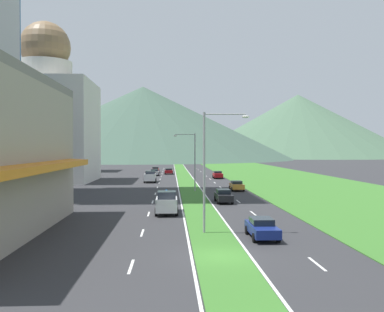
% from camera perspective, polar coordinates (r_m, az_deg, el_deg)
% --- Properties ---
extents(ground_plane, '(600.00, 600.00, 0.00)m').
position_cam_1_polar(ground_plane, '(25.77, 3.93, -13.31)').
color(ground_plane, '#2D2D30').
extents(grass_median, '(3.20, 240.00, 0.06)m').
position_cam_1_polar(grass_median, '(85.08, -0.86, -3.19)').
color(grass_median, '#387028').
rests_on(grass_median, ground_plane).
extents(grass_verge_right, '(24.00, 240.00, 0.06)m').
position_cam_1_polar(grass_verge_right, '(88.23, 12.66, -3.07)').
color(grass_verge_right, '#387028').
rests_on(grass_verge_right, ground_plane).
extents(lane_dash_left_2, '(0.16, 2.80, 0.01)m').
position_cam_1_polar(lane_dash_left_2, '(24.05, -8.12, -14.36)').
color(lane_dash_left_2, silver).
rests_on(lane_dash_left_2, ground_plane).
extents(lane_dash_left_3, '(0.16, 2.80, 0.01)m').
position_cam_1_polar(lane_dash_left_3, '(32.94, -6.63, -10.12)').
color(lane_dash_left_3, silver).
rests_on(lane_dash_left_3, ground_plane).
extents(lane_dash_left_4, '(0.16, 2.80, 0.01)m').
position_cam_1_polar(lane_dash_left_4, '(41.93, -5.80, -7.69)').
color(lane_dash_left_4, silver).
rests_on(lane_dash_left_4, ground_plane).
extents(lane_dash_left_5, '(0.16, 2.80, 0.01)m').
position_cam_1_polar(lane_dash_left_5, '(50.98, -5.27, -6.12)').
color(lane_dash_left_5, silver).
rests_on(lane_dash_left_5, ground_plane).
extents(lane_dash_left_6, '(0.16, 2.80, 0.01)m').
position_cam_1_polar(lane_dash_left_6, '(60.07, -4.90, -5.02)').
color(lane_dash_left_6, silver).
rests_on(lane_dash_left_6, ground_plane).
extents(lane_dash_left_7, '(0.16, 2.80, 0.01)m').
position_cam_1_polar(lane_dash_left_7, '(69.16, -4.63, -4.21)').
color(lane_dash_left_7, silver).
rests_on(lane_dash_left_7, ground_plane).
extents(lane_dash_left_8, '(0.16, 2.80, 0.01)m').
position_cam_1_polar(lane_dash_left_8, '(78.28, -4.42, -3.59)').
color(lane_dash_left_8, silver).
rests_on(lane_dash_left_8, ground_plane).
extents(lane_dash_left_9, '(0.16, 2.80, 0.01)m').
position_cam_1_polar(lane_dash_left_9, '(87.39, -4.26, -3.10)').
color(lane_dash_left_9, silver).
rests_on(lane_dash_left_9, ground_plane).
extents(lane_dash_left_10, '(0.16, 2.80, 0.01)m').
position_cam_1_polar(lane_dash_left_10, '(96.52, -4.13, -2.70)').
color(lane_dash_left_10, silver).
rests_on(lane_dash_left_10, ground_plane).
extents(lane_dash_left_11, '(0.16, 2.80, 0.01)m').
position_cam_1_polar(lane_dash_left_11, '(105.65, -4.02, -2.37)').
color(lane_dash_left_11, silver).
rests_on(lane_dash_left_11, ground_plane).
extents(lane_dash_left_12, '(0.16, 2.80, 0.01)m').
position_cam_1_polar(lane_dash_left_12, '(114.78, -3.92, -2.09)').
color(lane_dash_left_12, silver).
rests_on(lane_dash_left_12, ground_plane).
extents(lane_dash_left_13, '(0.16, 2.80, 0.01)m').
position_cam_1_polar(lane_dash_left_13, '(123.92, -3.85, -1.86)').
color(lane_dash_left_13, silver).
rests_on(lane_dash_left_13, ground_plane).
extents(lane_dash_left_14, '(0.16, 2.80, 0.01)m').
position_cam_1_polar(lane_dash_left_14, '(133.05, -3.78, -1.65)').
color(lane_dash_left_14, silver).
rests_on(lane_dash_left_14, ground_plane).
extents(lane_dash_right_2, '(0.16, 2.80, 0.01)m').
position_cam_1_polar(lane_dash_right_2, '(25.28, 16.31, -13.63)').
color(lane_dash_right_2, silver).
rests_on(lane_dash_right_2, ground_plane).
extents(lane_dash_right_3, '(0.16, 2.80, 0.01)m').
position_cam_1_polar(lane_dash_right_3, '(33.84, 11.14, -9.83)').
color(lane_dash_right_3, silver).
rests_on(lane_dash_right_3, ground_plane).
extents(lane_dash_right_4, '(0.16, 2.80, 0.01)m').
position_cam_1_polar(lane_dash_right_4, '(42.65, 8.14, -7.55)').
color(lane_dash_right_4, silver).
rests_on(lane_dash_right_4, ground_plane).
extents(lane_dash_right_5, '(0.16, 2.80, 0.01)m').
position_cam_1_polar(lane_dash_right_5, '(51.57, 6.19, -6.04)').
color(lane_dash_right_5, silver).
rests_on(lane_dash_right_5, ground_plane).
extents(lane_dash_right_6, '(0.16, 2.80, 0.01)m').
position_cam_1_polar(lane_dash_right_6, '(60.57, 4.82, -4.97)').
color(lane_dash_right_6, silver).
rests_on(lane_dash_right_6, ground_plane).
extents(lane_dash_right_7, '(0.16, 2.80, 0.01)m').
position_cam_1_polar(lane_dash_right_7, '(69.60, 3.81, -4.18)').
color(lane_dash_right_7, silver).
rests_on(lane_dash_right_7, ground_plane).
extents(lane_dash_right_8, '(0.16, 2.80, 0.01)m').
position_cam_1_polar(lane_dash_right_8, '(78.66, 3.04, -3.57)').
color(lane_dash_right_8, silver).
rests_on(lane_dash_right_8, ground_plane).
extents(lane_dash_right_9, '(0.16, 2.80, 0.01)m').
position_cam_1_polar(lane_dash_right_9, '(87.74, 2.42, -3.08)').
color(lane_dash_right_9, silver).
rests_on(lane_dash_right_9, ground_plane).
extents(lane_dash_right_10, '(0.16, 2.80, 0.01)m').
position_cam_1_polar(lane_dash_right_10, '(96.83, 1.92, -2.69)').
color(lane_dash_right_10, silver).
rests_on(lane_dash_right_10, ground_plane).
extents(lane_dash_right_11, '(0.16, 2.80, 0.01)m').
position_cam_1_polar(lane_dash_right_11, '(105.93, 1.51, -2.36)').
color(lane_dash_right_11, silver).
rests_on(lane_dash_right_11, ground_plane).
extents(lane_dash_right_12, '(0.16, 2.80, 0.01)m').
position_cam_1_polar(lane_dash_right_12, '(115.04, 1.16, -2.08)').
color(lane_dash_right_12, silver).
rests_on(lane_dash_right_12, ground_plane).
extents(lane_dash_right_13, '(0.16, 2.80, 0.01)m').
position_cam_1_polar(lane_dash_right_13, '(124.16, 0.87, -1.85)').
color(lane_dash_right_13, silver).
rests_on(lane_dash_right_13, ground_plane).
extents(lane_dash_right_14, '(0.16, 2.80, 0.01)m').
position_cam_1_polar(lane_dash_right_14, '(133.28, 0.61, -1.65)').
color(lane_dash_right_14, silver).
rests_on(lane_dash_right_14, ground_plane).
extents(edge_line_median_left, '(0.16, 240.00, 0.01)m').
position_cam_1_polar(edge_line_median_left, '(85.04, -2.04, -3.21)').
color(edge_line_median_left, silver).
rests_on(edge_line_median_left, ground_plane).
extents(edge_line_median_right, '(0.16, 240.00, 0.01)m').
position_cam_1_polar(edge_line_median_right, '(85.16, 0.32, -3.21)').
color(edge_line_median_right, silver).
rests_on(edge_line_median_right, ground_plane).
extents(domed_building, '(17.82, 17.82, 30.27)m').
position_cam_1_polar(domed_building, '(86.22, -18.89, 4.71)').
color(domed_building, silver).
rests_on(domed_building, ground_plane).
extents(midrise_colored, '(14.29, 14.29, 19.56)m').
position_cam_1_polar(midrise_colored, '(121.87, -16.78, 2.65)').
color(midrise_colored, beige).
rests_on(midrise_colored, ground_plane).
extents(hill_far_left, '(142.77, 142.77, 22.84)m').
position_cam_1_polar(hill_far_left, '(308.31, -20.89, 1.97)').
color(hill_far_left, '#3D5647').
rests_on(hill_far_left, ground_plane).
extents(hill_far_center, '(169.13, 169.13, 41.36)m').
position_cam_1_polar(hill_far_center, '(247.12, -6.55, 4.41)').
color(hill_far_center, '#3D5647').
rests_on(hill_far_center, ground_plane).
extents(hill_far_right, '(160.72, 160.72, 44.45)m').
position_cam_1_polar(hill_far_right, '(316.32, 13.90, 3.94)').
color(hill_far_right, '#47664C').
rests_on(hill_far_right, ground_plane).
extents(street_lamp_near, '(3.46, 0.36, 9.08)m').
position_cam_1_polar(street_lamp_near, '(32.00, 2.36, -0.91)').
color(street_lamp_near, '#99999E').
rests_on(street_lamp_near, ground_plane).
extents(street_lamp_mid, '(3.28, 0.49, 8.51)m').
position_cam_1_polar(street_lamp_mid, '(62.69, 0.04, -0.21)').
color(street_lamp_mid, '#99999E').
rests_on(street_lamp_mid, ground_plane).
extents(car_0, '(2.00, 4.75, 1.47)m').
position_cam_1_polar(car_0, '(99.14, -5.00, -2.17)').
color(car_0, '#B2B2B7').
rests_on(car_0, ground_plane).
extents(car_1, '(1.91, 4.12, 1.45)m').
position_cam_1_polar(car_1, '(64.51, 5.96, -3.93)').
color(car_1, '#C6842D').
rests_on(car_1, ground_plane).
extents(car_2, '(1.88, 4.47, 1.41)m').
position_cam_1_polar(car_2, '(31.20, 9.29, -9.41)').
color(car_2, navy).
rests_on(car_2, ground_plane).
extents(car_3, '(1.88, 4.73, 1.54)m').
position_cam_1_polar(car_3, '(50.41, 4.22, -5.31)').
color(car_3, black).
rests_on(car_3, ground_plane).
extents(car_4, '(1.88, 4.29, 1.46)m').
position_cam_1_polar(car_4, '(110.92, -4.88, -1.82)').
color(car_4, maroon).
rests_on(car_4, ground_plane).
extents(car_5, '(2.02, 4.50, 1.39)m').
position_cam_1_polar(car_5, '(104.20, -3.12, -2.02)').
color(car_5, maroon).
rests_on(car_5, ground_plane).
extents(car_6, '(1.93, 4.49, 1.52)m').
position_cam_1_polar(car_6, '(89.60, 3.45, -2.49)').
color(car_6, maroon).
rests_on(car_6, ground_plane).
extents(pickup_truck_0, '(2.18, 5.40, 2.00)m').
position_cam_1_polar(pickup_truck_0, '(42.39, -3.39, -6.26)').
color(pickup_truck_0, silver).
rests_on(pickup_truck_0, ground_plane).
extents(pickup_truck_1, '(2.18, 5.40, 2.00)m').
position_cam_1_polar(pickup_truck_1, '(80.15, -5.58, -2.78)').
color(pickup_truck_1, silver).
rests_on(pickup_truck_1, ground_plane).
extents(motorcycle_rider, '(0.36, 2.00, 1.80)m').
position_cam_1_polar(motorcycle_rider, '(47.42, -3.42, -5.76)').
color(motorcycle_rider, black).
rests_on(motorcycle_rider, ground_plane).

